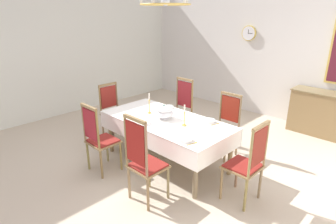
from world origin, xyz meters
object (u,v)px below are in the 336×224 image
object	(u,v)px
chair_head_west	(113,110)
bowl_near_left	(185,139)
chair_south_b	(144,160)
spoon_secondary	(217,124)
candlestick_east	(184,118)
chandelier	(165,4)
bowl_near_right	(209,121)
chair_north_b	(225,124)
soup_tureen	(164,112)
mounted_clock	(249,33)
sideboard	(328,115)
candlestick_west	(149,105)
spoon_primary	(195,143)
bowl_far_right	(168,107)
chair_head_east	(248,162)
chair_north_a	(180,108)
chair_south_a	(99,137)
bowl_far_left	(146,123)
dining_table	(166,124)

from	to	relation	value
chair_head_west	bowl_near_left	xyz separation A→B (m)	(2.23, -0.38, 0.23)
chair_south_b	spoon_secondary	size ratio (longest dim) A/B	6.96
candlestick_east	chair_head_west	bearing A→B (deg)	-180.00
chandelier	bowl_near_right	bearing A→B (deg)	33.63
chair_north_b	chair_head_west	xyz separation A→B (m)	(-2.00, -0.92, -0.00)
soup_tureen	mounted_clock	xyz separation A→B (m)	(-0.44, 3.27, 1.03)
sideboard	candlestick_east	bearing A→B (deg)	68.85
bowl_near_right	chandelier	distance (m)	1.84
candlestick_west	chandelier	distance (m)	1.64
spoon_primary	spoon_secondary	xyz separation A→B (m)	(-0.18, 0.76, 0.00)
chair_head_west	soup_tureen	size ratio (longest dim) A/B	3.58
chair_head_west	bowl_far_right	size ratio (longest dim) A/B	5.44
chair_head_east	chandelier	size ratio (longest dim) A/B	1.58
chair_north_a	bowl_near_right	size ratio (longest dim) A/B	6.00
chair_head_west	bowl_far_right	distance (m)	1.22
chair_head_east	bowl_far_right	xyz separation A→B (m)	(-1.83, 0.41, 0.21)
soup_tureen	candlestick_west	world-z (taller)	candlestick_west
chair_south_b	spoon_primary	world-z (taller)	chair_south_b
bowl_near_left	chair_head_east	bearing A→B (deg)	27.66
chair_south_a	chair_south_b	bearing A→B (deg)	-0.32
chair_head_east	candlestick_east	bearing A→B (deg)	90.00
chair_north_a	spoon_secondary	world-z (taller)	chair_north_a
chair_head_west	bowl_near_left	bearing A→B (deg)	80.28
bowl_near_right	bowl_far_left	bearing A→B (deg)	-130.13
chair_head_east	chandelier	world-z (taller)	chandelier
chair_north_b	chair_north_a	bearing A→B (deg)	-0.30
candlestick_east	bowl_far_left	size ratio (longest dim) A/B	2.25
chair_south_b	bowl_far_left	size ratio (longest dim) A/B	8.31
chair_south_b	chair_head_east	bearing A→B (deg)	44.27
candlestick_west	bowl_near_right	xyz separation A→B (m)	(0.97, 0.38, -0.12)
chair_head_east	bowl_near_left	distance (m)	0.85
spoon_secondary	chair_head_west	bearing A→B (deg)	-159.14
soup_tureen	bowl_far_right	bearing A→B (deg)	127.32
candlestick_east	spoon_primary	distance (m)	0.62
chair_head_west	bowl_far_right	world-z (taller)	chair_head_west
chair_south_a	soup_tureen	size ratio (longest dim) A/B	3.73
chair_north_a	sideboard	bearing A→B (deg)	-134.88
chair_north_a	candlestick_west	size ratio (longest dim) A/B	3.41
soup_tureen	chair_head_east	bearing A→B (deg)	-0.00
sideboard	chandelier	xyz separation A→B (m)	(-1.56, -3.02, 2.05)
soup_tureen	bowl_near_right	distance (m)	0.73
chair_north_b	chair_south_b	bearing A→B (deg)	90.00
bowl_near_right	bowl_far_right	distance (m)	0.92
mounted_clock	sideboard	bearing A→B (deg)	-6.85
dining_table	chandelier	world-z (taller)	chandelier
bowl_far_left	bowl_far_right	bearing A→B (deg)	110.74
dining_table	bowl_far_right	world-z (taller)	bowl_far_right
bowl_near_left	chair_north_a	bearing A→B (deg)	134.28
soup_tureen	chandelier	distance (m)	1.62
chair_south_a	chair_south_b	distance (m)	1.05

